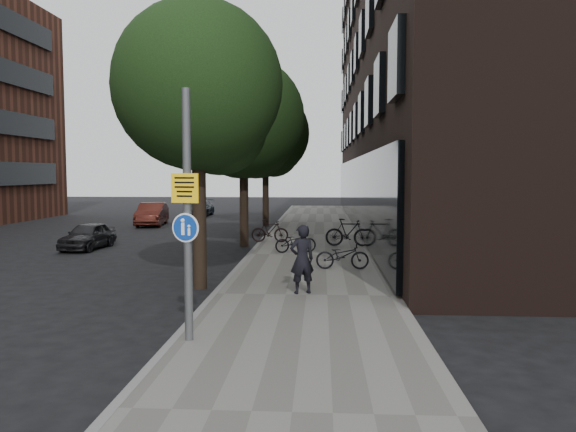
# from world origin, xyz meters

# --- Properties ---
(ground) EXTENTS (120.00, 120.00, 0.00)m
(ground) POSITION_xyz_m (0.00, 0.00, 0.00)
(ground) COLOR black
(ground) RESTS_ON ground
(sidewalk) EXTENTS (4.50, 60.00, 0.12)m
(sidewalk) POSITION_xyz_m (0.25, 10.00, 0.06)
(sidewalk) COLOR slate
(sidewalk) RESTS_ON ground
(curb_edge) EXTENTS (0.15, 60.00, 0.13)m
(curb_edge) POSITION_xyz_m (-2.00, 10.00, 0.07)
(curb_edge) COLOR slate
(curb_edge) RESTS_ON ground
(building_right_dark_brick) EXTENTS (12.00, 40.00, 18.00)m
(building_right_dark_brick) POSITION_xyz_m (8.50, 22.00, 9.00)
(building_right_dark_brick) COLOR black
(building_right_dark_brick) RESTS_ON ground
(street_tree_near) EXTENTS (4.40, 4.40, 7.50)m
(street_tree_near) POSITION_xyz_m (-2.53, 4.64, 5.11)
(street_tree_near) COLOR black
(street_tree_near) RESTS_ON ground
(street_tree_mid) EXTENTS (5.00, 5.00, 7.80)m
(street_tree_mid) POSITION_xyz_m (-2.53, 13.14, 5.11)
(street_tree_mid) COLOR black
(street_tree_mid) RESTS_ON ground
(street_tree_far) EXTENTS (5.00, 5.00, 7.80)m
(street_tree_far) POSITION_xyz_m (-2.53, 22.14, 5.11)
(street_tree_far) COLOR black
(street_tree_far) RESTS_ON ground
(signpost) EXTENTS (0.50, 0.15, 4.37)m
(signpost) POSITION_xyz_m (-1.71, -0.46, 2.33)
(signpost) COLOR #595B5E
(signpost) RESTS_ON sidewalk
(pedestrian) EXTENTS (0.71, 0.59, 1.68)m
(pedestrian) POSITION_xyz_m (0.13, 3.48, 0.96)
(pedestrian) COLOR black
(pedestrian) RESTS_ON sidewalk
(parked_bike_facade_near) EXTENTS (1.61, 0.58, 0.84)m
(parked_bike_facade_near) POSITION_xyz_m (1.24, 6.99, 0.54)
(parked_bike_facade_near) COLOR black
(parked_bike_facade_near) RESTS_ON sidewalk
(parked_bike_facade_far) EXTENTS (1.85, 0.58, 1.10)m
(parked_bike_facade_far) POSITION_xyz_m (1.68, 12.39, 0.67)
(parked_bike_facade_far) COLOR black
(parked_bike_facade_far) RESTS_ON sidewalk
(parked_bike_curb_near) EXTENTS (1.63, 0.94, 0.81)m
(parked_bike_curb_near) POSITION_xyz_m (-0.35, 10.49, 0.52)
(parked_bike_curb_near) COLOR black
(parked_bike_curb_near) RESTS_ON sidewalk
(parked_bike_curb_far) EXTENTS (1.60, 0.52, 0.95)m
(parked_bike_curb_far) POSITION_xyz_m (-1.57, 13.49, 0.59)
(parked_bike_curb_far) COLOR black
(parked_bike_curb_far) RESTS_ON sidewalk
(parked_car_near) EXTENTS (1.47, 3.22, 1.07)m
(parked_car_near) POSITION_xyz_m (-8.75, 11.82, 0.53)
(parked_car_near) COLOR black
(parked_car_near) RESTS_ON ground
(parked_car_mid) EXTENTS (1.89, 4.14, 1.32)m
(parked_car_mid) POSITION_xyz_m (-9.22, 21.87, 0.66)
(parked_car_mid) COLOR #531F17
(parked_car_mid) RESTS_ON ground
(parked_car_far) EXTENTS (1.59, 3.89, 1.13)m
(parked_car_far) POSITION_xyz_m (-7.99, 29.04, 0.56)
(parked_car_far) COLOR #1B2431
(parked_car_far) RESTS_ON ground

